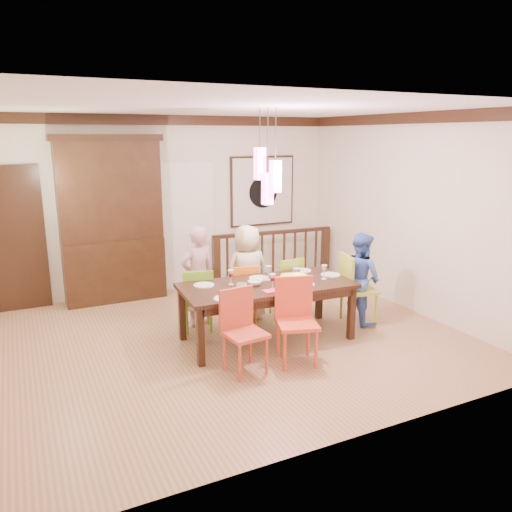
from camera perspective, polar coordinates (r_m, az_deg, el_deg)
name	(u,v)px	position (r m, az deg, el deg)	size (l,w,h in m)	color
floor	(223,340)	(6.57, -3.77, -9.52)	(6.00, 6.00, 0.00)	#9B714B
ceiling	(219,107)	(6.05, -4.22, 16.62)	(6.00, 6.00, 0.00)	white
wall_back	(165,205)	(8.49, -10.36, 5.76)	(6.00, 6.00, 0.00)	beige
wall_right	(409,214)	(7.77, 17.07, 4.66)	(5.00, 5.00, 0.00)	beige
crown_molding	(219,114)	(6.05, -4.20, 15.87)	(6.00, 5.00, 0.16)	black
panel_door	(8,242)	(8.20, -26.47, 1.43)	(1.04, 0.07, 2.24)	black
white_doorway	(187,227)	(8.62, -7.94, 3.27)	(0.97, 0.05, 2.22)	silver
painting	(262,191)	(9.08, 0.74, 7.43)	(1.25, 0.06, 1.25)	black
pendant_cluster	(268,176)	(6.08, 1.33, 9.15)	(0.27, 0.21, 1.14)	#FF4CA8
dining_table	(267,290)	(6.35, 1.26, -3.89)	(2.23, 1.11, 0.75)	black
chair_far_left	(197,295)	(6.76, -6.73, -4.41)	(0.47, 0.47, 0.87)	#67A023
chair_far_mid	(242,289)	(7.02, -1.61, -3.75)	(0.44, 0.44, 0.85)	orange
chair_far_right	(285,282)	(7.29, 3.35, -2.96)	(0.41, 0.41, 0.88)	#8FB62B
chair_near_left	(245,327)	(5.52, -1.25, -8.13)	(0.47, 0.47, 0.94)	#C4442C
chair_near_mid	(297,317)	(5.74, 4.75, -6.94)	(0.56, 0.56, 0.99)	#E04729
chair_end_right	(359,284)	(7.09, 11.73, -3.14)	(0.54, 0.54, 0.99)	#ABBF33
china_hutch	(111,220)	(8.12, -16.21, 4.01)	(1.65, 0.46, 2.60)	black
balustrade	(273,256)	(8.81, 1.98, -0.04)	(2.24, 0.22, 0.96)	black
person_far_left	(198,277)	(6.85, -6.68, -2.38)	(0.51, 0.34, 1.40)	#D4A1AF
person_far_mid	(247,273)	(7.07, -1.00, -1.92)	(0.67, 0.44, 1.37)	beige
person_end_right	(360,278)	(7.11, 11.84, -2.47)	(0.63, 0.49, 1.29)	#476CC6
serving_bowl	(294,279)	(6.38, 4.41, -2.67)	(0.36, 0.36, 0.09)	yellow
small_bowl	(255,283)	(6.26, -0.16, -3.11)	(0.18, 0.18, 0.06)	white
cup_left	(242,287)	(6.00, -1.65, -3.62)	(0.13, 0.13, 0.10)	silver
cup_right	(297,272)	(6.72, 4.67, -1.80)	(0.11, 0.11, 0.10)	silver
plate_far_left	(204,285)	(6.28, -5.98, -3.33)	(0.26, 0.26, 0.01)	white
plate_far_mid	(259,278)	(6.54, 0.33, -2.55)	(0.26, 0.26, 0.01)	white
plate_far_right	(302,271)	(6.93, 5.28, -1.68)	(0.26, 0.26, 0.01)	white
plate_near_left	(225,299)	(5.75, -3.58, -4.88)	(0.26, 0.26, 0.01)	white
plate_near_mid	(304,284)	(6.30, 5.53, -3.26)	(0.26, 0.26, 0.01)	white
plate_end_right	(331,275)	(6.77, 8.52, -2.14)	(0.26, 0.26, 0.01)	white
wine_glass_a	(231,277)	(6.28, -2.89, -2.44)	(0.08, 0.08, 0.19)	#590C19
wine_glass_b	(269,273)	(6.46, 1.44, -1.95)	(0.08, 0.08, 0.19)	silver
wine_glass_c	(272,281)	(6.09, 1.90, -2.92)	(0.08, 0.08, 0.19)	#590C19
wine_glass_d	(324,272)	(6.56, 7.78, -1.83)	(0.08, 0.08, 0.19)	silver
napkin	(271,291)	(6.01, 1.68, -4.03)	(0.18, 0.14, 0.01)	#D83359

